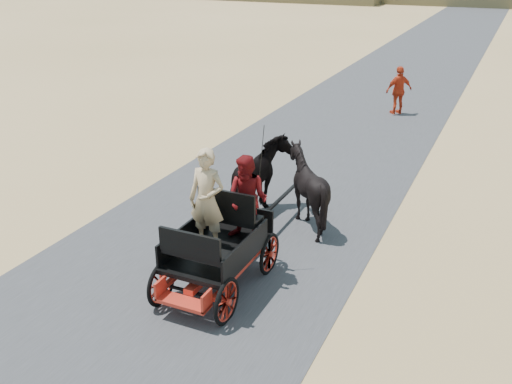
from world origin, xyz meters
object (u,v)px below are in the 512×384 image
at_px(carriage, 218,268).
at_px(horse_right, 307,188).
at_px(horse_left, 260,180).
at_px(pedestrian, 399,90).

height_order(carriage, horse_right, horse_right).
bearing_deg(horse_left, horse_right, -180.00).
bearing_deg(horse_right, pedestrian, -89.21).
distance_m(carriage, horse_left, 3.09).
xyz_separation_m(carriage, pedestrian, (0.41, 12.92, 0.50)).
distance_m(horse_left, pedestrian, 9.96).
relative_size(horse_right, pedestrian, 0.98).
bearing_deg(horse_left, carriage, 100.39).
height_order(horse_right, pedestrian, pedestrian).
height_order(horse_left, horse_right, horse_right).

